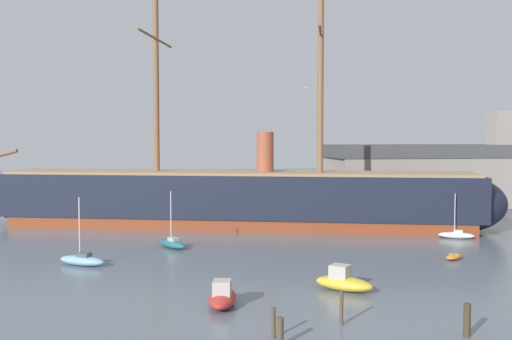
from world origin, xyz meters
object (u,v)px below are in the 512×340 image
at_px(motorboat_foreground_left, 222,297).
at_px(dockside_warehouse_right, 467,177).
at_px(tall_ship, 237,199).
at_px(sailboat_alongside_stern, 456,235).
at_px(mooring_piling_right_pair, 467,320).
at_px(dinghy_mid_right, 454,257).
at_px(mooring_piling_midwater, 274,323).
at_px(seagull_in_flight, 307,88).
at_px(mooring_piling_left_pair, 341,308).
at_px(sailboat_alongside_bow, 172,243).
at_px(sailboat_distant_centre, 257,213).
at_px(mooring_piling_nearest, 280,332).
at_px(sailboat_mid_left, 82,260).
at_px(motorboat_near_centre, 343,282).

height_order(motorboat_foreground_left, dockside_warehouse_right, dockside_warehouse_right).
relative_size(tall_ship, motorboat_foreground_left, 15.10).
relative_size(sailboat_alongside_stern, mooring_piling_right_pair, 2.66).
xyz_separation_m(dinghy_mid_right, mooring_piling_midwater, (-21.66, -20.60, 0.63)).
xyz_separation_m(sailboat_alongside_stern, seagull_in_flight, (-20.76, -10.19, 16.63)).
relative_size(mooring_piling_left_pair, mooring_piling_right_pair, 1.10).
height_order(mooring_piling_left_pair, mooring_piling_midwater, mooring_piling_left_pair).
distance_m(sailboat_alongside_stern, mooring_piling_midwater, 42.55).
distance_m(sailboat_alongside_bow, seagull_in_flight, 22.83).
relative_size(sailboat_distant_centre, mooring_piling_nearest, 2.65).
bearing_deg(sailboat_alongside_stern, dinghy_mid_right, -117.07).
relative_size(motorboat_foreground_left, sailboat_alongside_stern, 0.91).
height_order(motorboat_foreground_left, seagull_in_flight, seagull_in_flight).
xyz_separation_m(dinghy_mid_right, sailboat_alongside_stern, (5.99, 11.73, 0.15)).
distance_m(dinghy_mid_right, mooring_piling_right_pair, 24.08).
height_order(sailboat_alongside_bow, sailboat_distant_centre, sailboat_alongside_bow).
distance_m(motorboat_foreground_left, sailboat_distant_centre, 50.20).
bearing_deg(mooring_piling_right_pair, mooring_piling_nearest, -179.77).
bearing_deg(sailboat_mid_left, sailboat_distant_centre, 57.65).
bearing_deg(mooring_piling_left_pair, sailboat_distant_centre, 88.04).
relative_size(mooring_piling_nearest, mooring_piling_right_pair, 0.82).
bearing_deg(mooring_piling_left_pair, mooring_piling_right_pair, -25.19).
xyz_separation_m(tall_ship, seagull_in_flight, (4.62, -22.48, 13.14)).
xyz_separation_m(mooring_piling_left_pair, seagull_in_flight, (2.08, 20.21, 15.96)).
height_order(tall_ship, motorboat_foreground_left, tall_ship).
relative_size(sailboat_alongside_stern, dockside_warehouse_right, 0.11).
bearing_deg(motorboat_near_centre, seagull_in_flight, 92.15).
xyz_separation_m(dinghy_mid_right, mooring_piling_right_pair, (-9.86, -21.96, 0.72)).
bearing_deg(seagull_in_flight, sailboat_alongside_bow, 147.32).
bearing_deg(mooring_piling_right_pair, mooring_piling_left_pair, 154.81).
bearing_deg(sailboat_alongside_stern, mooring_piling_right_pair, -115.19).
relative_size(motorboat_near_centre, sailboat_mid_left, 0.77).
height_order(motorboat_near_centre, mooring_piling_midwater, motorboat_near_centre).
distance_m(sailboat_alongside_bow, mooring_piling_nearest, 32.69).
distance_m(motorboat_near_centre, mooring_piling_nearest, 13.76).
distance_m(motorboat_near_centre, mooring_piling_midwater, 12.68).
distance_m(tall_ship, sailboat_distant_centre, 13.21).
xyz_separation_m(motorboat_near_centre, sailboat_alongside_bow, (-13.67, 20.29, -0.19)).
bearing_deg(sailboat_distant_centre, motorboat_foreground_left, -100.62).
relative_size(tall_ship, sailboat_alongside_bow, 11.99).
bearing_deg(sailboat_alongside_stern, mooring_piling_midwater, -130.54).
relative_size(sailboat_alongside_bow, sailboat_distant_centre, 1.41).
height_order(dinghy_mid_right, dockside_warehouse_right, dockside_warehouse_right).
height_order(dinghy_mid_right, mooring_piling_midwater, mooring_piling_midwater).
bearing_deg(seagull_in_flight, sailboat_alongside_stern, 26.13).
height_order(sailboat_mid_left, mooring_piling_midwater, sailboat_mid_left).
bearing_deg(mooring_piling_nearest, tall_ship, 87.38).
distance_m(motorboat_near_centre, sailboat_mid_left, 25.32).
relative_size(sailboat_alongside_stern, seagull_in_flight, 5.68).
xyz_separation_m(sailboat_alongside_bow, sailboat_alongside_stern, (33.99, 1.70, -0.07)).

